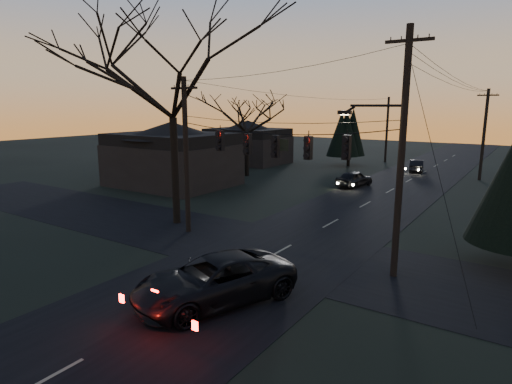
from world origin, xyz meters
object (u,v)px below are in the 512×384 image
Objects in this scene: utility_pole_left at (189,232)px; suv_near at (214,280)px; utility_pole_right at (393,276)px; sedan_oncoming_a at (354,179)px; bare_tree_left at (171,73)px; sedan_oncoming_b at (417,166)px; utility_pole_far_l at (385,162)px; utility_pole_far_r at (479,180)px.

utility_pole_left is 1.42× the size of suv_near.
utility_pole_right is 20.11m from sedan_oncoming_a.
utility_pole_left is 9.07m from bare_tree_left.
sedan_oncoming_b is at bearing -90.70° from sedan_oncoming_a.
bare_tree_left is 13.72m from suv_near.
sedan_oncoming_a is (-8.70, 18.12, 0.70)m from utility_pole_right.
utility_pole_right is 1.25× the size of utility_pole_far_l.
utility_pole_far_r is 2.23× the size of sedan_oncoming_b.
sedan_oncoming_a is (-8.70, -9.88, 0.70)m from utility_pole_far_r.
sedan_oncoming_a is (2.80, -17.88, 0.70)m from utility_pole_far_l.
utility_pole_right is 30.74m from sedan_oncoming_b.
utility_pole_right is 28.00m from utility_pole_far_r.
utility_pole_far_l is 0.63× the size of bare_tree_left.
utility_pole_far_r is 1.42× the size of suv_near.
utility_pole_far_l is 7.90m from sedan_oncoming_b.
bare_tree_left is 3.09× the size of sedan_oncoming_a.
utility_pole_right is 37.79m from utility_pole_far_l.
utility_pole_far_l is 1.96× the size of sedan_oncoming_a.
utility_pole_far_l is (-11.50, 36.00, 0.00)m from utility_pole_right.
utility_pole_far_l is at bearing -60.43° from sedan_oncoming_b.
utility_pole_left is 36.00m from utility_pole_far_l.
utility_pole_right is 0.79× the size of bare_tree_left.
utility_pole_far_l is at bearing -70.45° from sedan_oncoming_a.
sedan_oncoming_a is at bearing 66.93° from sedan_oncoming_b.
sedan_oncoming_b is (7.07, 29.08, -8.20)m from bare_tree_left.
utility_pole_far_r reaches higher than suv_near.
utility_pole_right reaches higher than utility_pole_far_r.
suv_near is 36.14m from sedan_oncoming_b.
utility_pole_far_r is 13.18m from sedan_oncoming_a.
utility_pole_left reaches higher than utility_pole_far_l.
suv_near reaches higher than sedan_oncoming_a.
utility_pole_left and utility_pole_far_r have the same top height.
utility_pole_far_l reaches higher than sedan_oncoming_b.
utility_pole_left is (-11.50, 0.00, 0.00)m from utility_pole_right.
sedan_oncoming_a is at bearing 81.22° from utility_pole_left.
utility_pole_left is at bearing -90.00° from utility_pole_far_l.
sedan_oncoming_a is (2.80, 18.12, 0.70)m from utility_pole_left.
sedan_oncoming_a is 12.20m from sedan_oncoming_b.
utility_pole_far_r is 31.39m from bare_tree_left.
bare_tree_left reaches higher than sedan_oncoming_a.
bare_tree_left reaches higher than utility_pole_far_l.
suv_near is at bearing -127.97° from utility_pole_right.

